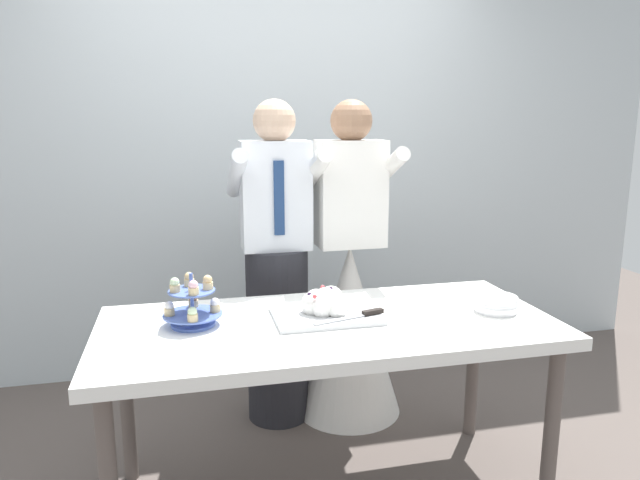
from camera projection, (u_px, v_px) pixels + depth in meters
rear_wall at (271, 138)px, 3.57m from camera, size 5.20×0.10×2.90m
dessert_table at (329, 339)px, 2.32m from camera, size 1.80×0.80×0.78m
cupcake_stand at (192, 305)px, 2.24m from camera, size 0.23×0.23×0.21m
main_cake_tray at (325, 307)px, 2.35m from camera, size 0.43×0.31×0.13m
plate_stack at (496, 304)px, 2.42m from camera, size 0.18×0.18×0.07m
person_groom at (277, 281)px, 2.98m from camera, size 0.46×0.49×1.66m
person_bride at (349, 308)px, 3.08m from camera, size 0.56×0.56×1.66m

